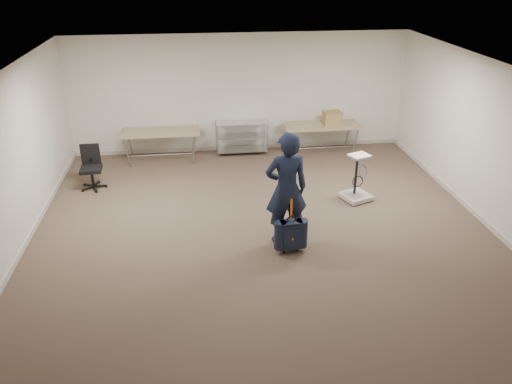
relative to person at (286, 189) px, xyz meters
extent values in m
plane|color=#4A392D|center=(-0.33, -0.05, -0.97)|extent=(9.00, 9.00, 0.00)
plane|color=silver|center=(-0.33, 4.45, 0.43)|extent=(8.00, 0.00, 8.00)
plane|color=silver|center=(3.67, -0.05, 0.43)|extent=(0.00, 9.00, 9.00)
plane|color=white|center=(-0.33, -0.05, 1.83)|extent=(8.00, 8.00, 0.00)
cube|color=beige|center=(-0.33, 4.44, -0.92)|extent=(8.00, 0.02, 0.10)
cube|color=beige|center=(-4.32, -0.05, -0.92)|extent=(0.02, 9.00, 0.10)
cube|color=beige|center=(3.66, -0.05, -0.92)|extent=(0.02, 9.00, 0.10)
cube|color=#99805D|center=(-2.23, 3.90, -0.25)|extent=(1.80, 0.75, 0.03)
cylinder|color=gray|center=(-2.23, 3.90, -0.82)|extent=(1.50, 0.02, 0.02)
cylinder|color=gray|center=(-2.98, 3.60, -0.62)|extent=(0.13, 0.04, 0.69)
cylinder|color=gray|center=(-1.48, 3.60, -0.62)|extent=(0.13, 0.04, 0.69)
cylinder|color=gray|center=(-2.98, 4.20, -0.62)|extent=(0.13, 0.04, 0.69)
cylinder|color=gray|center=(-1.48, 4.20, -0.62)|extent=(0.13, 0.04, 0.69)
cube|color=#99805D|center=(1.57, 3.90, -0.25)|extent=(1.80, 0.75, 0.03)
cylinder|color=gray|center=(1.57, 3.90, -0.82)|extent=(1.50, 0.02, 0.02)
cylinder|color=gray|center=(0.82, 3.60, -0.62)|extent=(0.13, 0.04, 0.69)
cylinder|color=gray|center=(2.32, 3.60, -0.62)|extent=(0.13, 0.04, 0.69)
cylinder|color=gray|center=(0.82, 4.20, -0.62)|extent=(0.13, 0.04, 0.69)
cylinder|color=gray|center=(2.32, 4.20, -0.62)|extent=(0.13, 0.04, 0.69)
cylinder|color=silver|center=(-0.93, 3.92, -0.57)|extent=(0.02, 0.02, 0.80)
cylinder|color=silver|center=(0.27, 3.92, -0.57)|extent=(0.02, 0.02, 0.80)
cylinder|color=silver|center=(-0.93, 4.37, -0.57)|extent=(0.02, 0.02, 0.80)
cylinder|color=silver|center=(0.27, 4.37, -0.57)|extent=(0.02, 0.02, 0.80)
cube|color=silver|center=(-0.33, 4.15, -0.87)|extent=(1.20, 0.45, 0.02)
cube|color=silver|center=(-0.33, 4.15, -0.52)|extent=(1.20, 0.45, 0.02)
cube|color=silver|center=(-0.33, 4.15, -0.19)|extent=(1.20, 0.45, 0.01)
imported|color=black|center=(0.00, 0.00, 0.00)|extent=(0.73, 0.50, 1.93)
cube|color=black|center=(0.02, -0.37, -0.63)|extent=(0.36, 0.23, 0.48)
cube|color=black|center=(0.02, -0.36, -0.89)|extent=(0.32, 0.16, 0.03)
cylinder|color=black|center=(-0.09, -0.38, -0.93)|extent=(0.03, 0.07, 0.06)
cylinder|color=black|center=(0.13, -0.37, -0.93)|extent=(0.03, 0.07, 0.06)
torus|color=black|center=(0.02, -0.37, -0.37)|extent=(0.15, 0.03, 0.15)
cube|color=orange|center=(0.02, -0.36, -0.19)|extent=(0.03, 0.01, 0.37)
cylinder|color=black|center=(-3.59, 2.55, -0.92)|extent=(0.55, 0.55, 0.08)
cylinder|color=black|center=(-3.59, 2.55, -0.74)|extent=(0.05, 0.05, 0.36)
cube|color=black|center=(-3.59, 2.55, -0.54)|extent=(0.44, 0.44, 0.07)
cube|color=black|center=(-3.60, 2.75, -0.28)|extent=(0.38, 0.07, 0.44)
cube|color=beige|center=(1.67, 1.37, -0.90)|extent=(0.66, 0.66, 0.08)
cylinder|color=black|center=(1.46, 1.17, -0.95)|extent=(0.06, 0.06, 0.04)
cylinder|color=black|center=(1.67, 1.42, -0.45)|extent=(0.05, 0.05, 0.82)
cube|color=beige|center=(1.67, 1.37, -0.04)|extent=(0.45, 0.42, 0.04)
torus|color=blue|center=(1.72, 1.29, -0.35)|extent=(0.28, 0.19, 0.25)
cube|color=olive|center=(1.81, 3.91, -0.08)|extent=(0.44, 0.34, 0.31)
camera|label=1|loc=(-1.39, -7.19, 3.46)|focal=35.00mm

